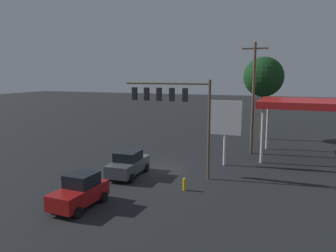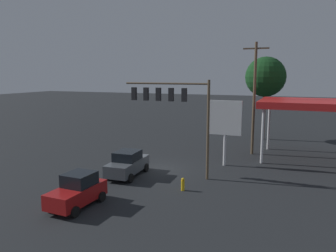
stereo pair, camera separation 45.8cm
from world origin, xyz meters
The scene contains 9 objects.
ground_plane centered at (0.00, 0.00, 0.00)m, with size 200.00×200.00×0.00m, color black.
traffic_signal_assembly centered at (-1.61, 1.11, 5.63)m, with size 6.76×0.43×7.34m.
utility_pole centered at (-6.41, -8.16, 5.65)m, with size 2.40×0.26×10.73m.
gas_station_canopy centered at (-11.78, -7.96, 5.05)m, with size 9.45×7.17×5.42m.
price_sign centered at (-4.78, -3.07, 3.93)m, with size 2.71×0.27×5.57m.
sedan_far centered at (1.51, 2.57, 0.95)m, with size 2.23×4.48×1.93m.
hatchback_crossing centered at (1.35, 8.91, 0.95)m, with size 2.07×3.86×1.97m.
street_tree centered at (-6.59, -16.23, 7.42)m, with size 4.69×4.69×9.79m.
fire_hydrant centered at (-3.53, 4.09, 0.44)m, with size 0.24×0.24×0.88m.
Camera 1 is at (-10.07, 24.15, 7.70)m, focal length 35.00 mm.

